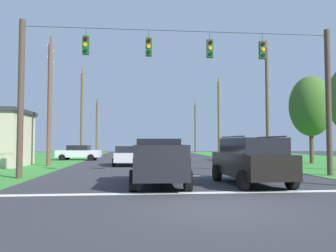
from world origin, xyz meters
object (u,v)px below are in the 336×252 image
at_px(pickup_truck, 159,162).
at_px(utility_pole_far_right, 219,117).
at_px(tree_roadside_right, 311,106).
at_px(utility_pole_distant_left, 97,126).
at_px(distant_car_crossing_white, 79,152).
at_px(utility_pole_far_left, 50,102).
at_px(overhead_signal_span, 181,91).
at_px(utility_pole_near_left, 195,128).
at_px(suv_black, 251,160).
at_px(distant_car_oncoming, 126,155).
at_px(utility_pole_mid_right, 267,104).
at_px(utility_pole_distant_right, 82,113).

relative_size(pickup_truck, utility_pole_far_right, 0.52).
bearing_deg(tree_roadside_right, utility_pole_distant_left, 123.82).
distance_m(distant_car_crossing_white, utility_pole_far_left, 9.65).
xyz_separation_m(overhead_signal_span, utility_pole_near_left, (8.41, 43.10, -0.01)).
xyz_separation_m(suv_black, utility_pole_far_left, (-11.46, 12.38, 3.86)).
bearing_deg(suv_black, tree_roadside_right, 53.27).
relative_size(distant_car_oncoming, utility_pole_far_right, 0.42).
xyz_separation_m(utility_pole_mid_right, utility_pole_distant_right, (-17.61, 17.48, 0.66)).
height_order(distant_car_crossing_white, utility_pole_distant_left, utility_pole_distant_left).
distance_m(utility_pole_far_right, utility_pole_near_left, 17.43).
distance_m(distant_car_oncoming, utility_pole_near_left, 35.85).
bearing_deg(utility_pole_mid_right, utility_pole_far_right, 89.57).
height_order(utility_pole_distant_left, tree_roadside_right, utility_pole_distant_left).
distance_m(suv_black, distant_car_oncoming, 13.90).
xyz_separation_m(utility_pole_distant_right, tree_roadside_right, (21.90, -16.41, -0.69)).
relative_size(pickup_truck, distant_car_crossing_white, 1.23).
distance_m(distant_car_oncoming, tree_roadside_right, 16.25).
height_order(pickup_truck, utility_pole_far_left, utility_pole_far_left).
bearing_deg(utility_pole_far_right, tree_roadside_right, -75.02).
relative_size(overhead_signal_span, utility_pole_mid_right, 1.62).
distance_m(overhead_signal_span, utility_pole_distant_left, 43.74).
distance_m(pickup_truck, utility_pole_far_right, 30.58).
bearing_deg(utility_pole_far_right, pickup_truck, -108.85).
relative_size(suv_black, tree_roadside_right, 0.65).
distance_m(utility_pole_near_left, utility_pole_distant_left, 17.68).
distance_m(pickup_truck, utility_pole_distant_left, 46.57).
xyz_separation_m(utility_pole_far_right, utility_pole_distant_left, (-17.70, 17.07, -0.40)).
relative_size(distant_car_oncoming, utility_pole_far_left, 0.44).
bearing_deg(overhead_signal_span, utility_pole_distant_left, 102.22).
relative_size(utility_pole_far_left, utility_pole_distant_left, 1.02).
xyz_separation_m(utility_pole_far_right, utility_pole_near_left, (-0.03, 17.42, -0.66)).
relative_size(pickup_truck, distant_car_oncoming, 1.25).
relative_size(utility_pole_far_right, utility_pole_distant_left, 1.06).
bearing_deg(utility_pole_far_right, utility_pole_mid_right, -90.43).
bearing_deg(utility_pole_distant_left, distant_car_crossing_white, -87.43).
height_order(suv_black, distant_car_crossing_white, suv_black).
height_order(distant_car_oncoming, utility_pole_far_right, utility_pole_far_right).
bearing_deg(utility_pole_far_left, utility_pole_mid_right, 0.12).
distance_m(overhead_signal_span, tree_roadside_right, 16.17).
distance_m(utility_pole_mid_right, utility_pole_far_left, 17.23).
height_order(overhead_signal_span, suv_black, overhead_signal_span).
height_order(suv_black, distant_car_oncoming, suv_black).
bearing_deg(utility_pole_mid_right, utility_pole_distant_left, 117.54).
relative_size(distant_car_crossing_white, distant_car_oncoming, 1.02).
bearing_deg(utility_pole_distant_left, utility_pole_distant_right, -90.14).
xyz_separation_m(utility_pole_far_left, utility_pole_distant_right, (-0.38, 17.51, 0.68)).
height_order(utility_pole_near_left, utility_pole_distant_left, utility_pole_distant_left).
bearing_deg(suv_black, utility_pole_far_right, 78.52).
height_order(pickup_truck, distant_car_oncoming, pickup_truck).
distance_m(pickup_truck, utility_pole_distant_right, 30.91).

